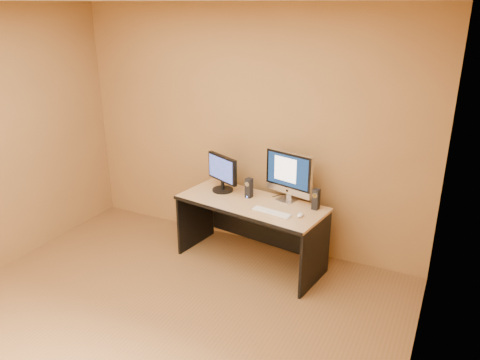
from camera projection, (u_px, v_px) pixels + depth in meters
The scene contains 11 objects.
floor at pixel (141, 341), 3.81m from camera, with size 4.00×4.00×0.00m, color brown.
walls at pixel (127, 194), 3.35m from camera, with size 4.00×4.00×2.60m, color olive, non-canonical shape.
desk at pixel (251, 233), 4.85m from camera, with size 1.50×0.66×0.69m, color tan, non-canonical shape.
imac at pixel (287, 177), 4.67m from camera, with size 0.53×0.20×0.52m, color silver, non-canonical shape.
second_monitor at pixel (222, 173), 4.94m from camera, with size 0.45×0.23×0.39m, color black, non-canonical shape.
speaker_left at pixel (249, 188), 4.81m from camera, with size 0.06×0.07×0.21m, color black, non-canonical shape.
speaker_right at pixel (316, 199), 4.53m from camera, with size 0.06×0.07×0.21m, color black, non-canonical shape.
keyboard at pixel (271, 212), 4.48m from camera, with size 0.40×0.11×0.02m, color silver.
mouse at pixel (300, 215), 4.40m from camera, with size 0.05×0.10×0.03m, color white.
cable_a at pixel (285, 197), 4.84m from camera, with size 0.01×0.01×0.21m, color black.
cable_b at pixel (279, 195), 4.88m from camera, with size 0.01×0.01×0.17m, color black.
Camera 1 is at (2.09, -2.42, 2.58)m, focal length 35.00 mm.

